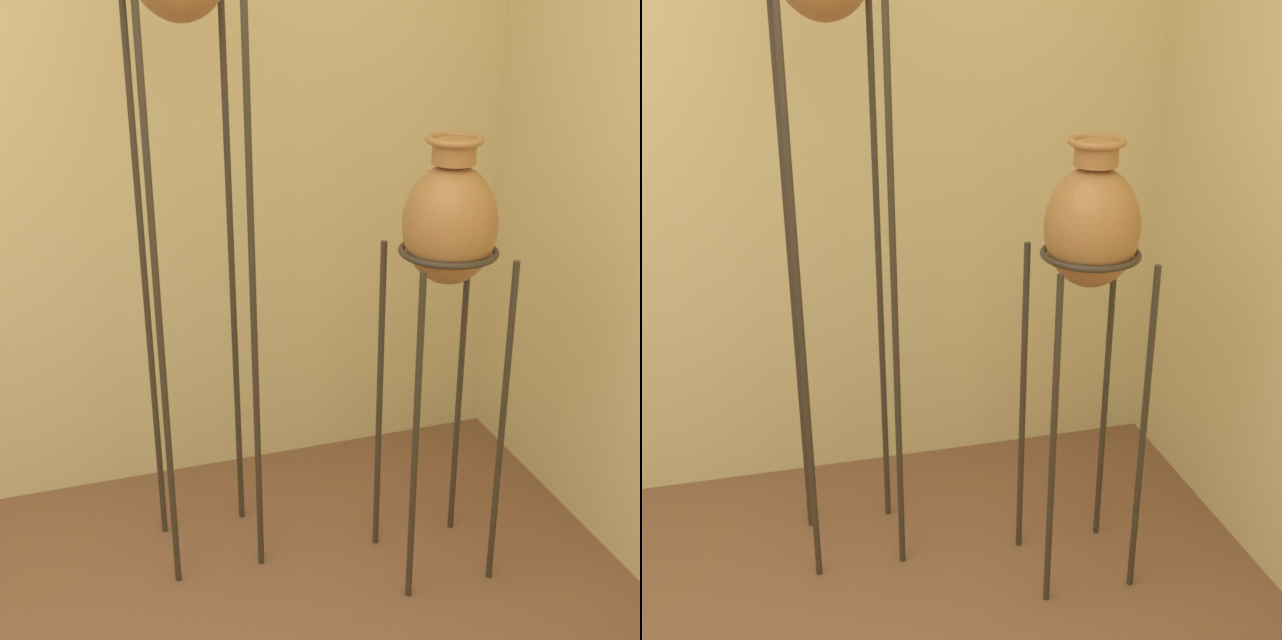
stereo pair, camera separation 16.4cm
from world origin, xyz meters
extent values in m
cylinder|color=#382D1E|center=(0.51, 1.27, 0.91)|extent=(0.02, 0.02, 1.83)
cylinder|color=#382D1E|center=(0.79, 1.27, 0.91)|extent=(0.02, 0.02, 1.83)
cylinder|color=#382D1E|center=(0.51, 1.55, 0.91)|extent=(0.02, 0.02, 1.83)
cylinder|color=#382D1E|center=(0.79, 1.55, 0.91)|extent=(0.02, 0.02, 1.83)
cylinder|color=#382D1E|center=(1.19, 0.97, 0.55)|extent=(0.02, 0.02, 1.09)
cylinder|color=#382D1E|center=(1.48, 0.97, 0.55)|extent=(0.02, 0.02, 1.09)
cylinder|color=#382D1E|center=(1.19, 1.26, 0.55)|extent=(0.02, 0.02, 1.09)
cylinder|color=#382D1E|center=(1.48, 1.26, 0.55)|extent=(0.02, 0.02, 1.09)
torus|color=#382D1E|center=(1.34, 1.11, 1.09)|extent=(0.29, 0.29, 0.02)
ellipsoid|color=#A87038|center=(1.34, 1.11, 1.17)|extent=(0.27, 0.27, 0.35)
cylinder|color=#A87038|center=(1.34, 1.11, 1.38)|extent=(0.12, 0.12, 0.07)
torus|color=#A87038|center=(1.34, 1.11, 1.41)|extent=(0.16, 0.16, 0.02)
camera|label=1|loc=(0.22, -1.10, 1.91)|focal=50.00mm
camera|label=2|loc=(0.38, -1.15, 1.91)|focal=50.00mm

